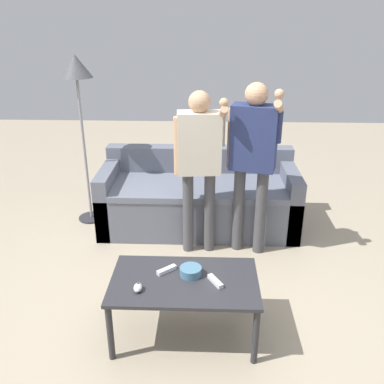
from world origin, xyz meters
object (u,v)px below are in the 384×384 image
at_px(couch, 199,199).
at_px(game_remote_wand_near, 215,281).
at_px(floor_lamp, 77,81).
at_px(player_right, 253,151).
at_px(coffee_table, 184,286).
at_px(game_remote_wand_far, 167,270).
at_px(player_center, 199,155).
at_px(snack_bowl, 191,271).
at_px(game_remote_nunchuk, 138,288).

distance_m(couch, game_remote_wand_near, 1.74).
xyz_separation_m(floor_lamp, player_right, (1.69, -0.60, -0.50)).
bearing_deg(coffee_table, game_remote_wand_far, 144.52).
xyz_separation_m(player_right, player_center, (-0.48, -0.01, -0.04)).
bearing_deg(couch, coffee_table, -92.09).
relative_size(snack_bowl, game_remote_nunchuk, 1.74).
bearing_deg(couch, floor_lamp, 176.16).
distance_m(floor_lamp, game_remote_wand_far, 2.22).
relative_size(coffee_table, floor_lamp, 0.57).
bearing_deg(game_remote_wand_far, player_center, 79.22).
xyz_separation_m(coffee_table, snack_bowl, (0.04, 0.06, 0.08)).
distance_m(couch, game_remote_wand_far, 1.62).
distance_m(game_remote_nunchuk, player_right, 1.64).
relative_size(coffee_table, player_center, 0.66).
relative_size(couch, game_remote_wand_near, 13.73).
distance_m(game_remote_nunchuk, game_remote_wand_near, 0.52).
xyz_separation_m(coffee_table, player_right, (0.55, 1.17, 0.61)).
bearing_deg(snack_bowl, game_remote_nunchuk, -150.63).
distance_m(couch, player_center, 0.86).
xyz_separation_m(snack_bowl, player_right, (0.51, 1.11, 0.52)).
bearing_deg(couch, game_remote_wand_far, -96.81).
xyz_separation_m(coffee_table, floor_lamp, (-1.14, 1.77, 1.11)).
distance_m(player_center, game_remote_wand_near, 1.29).
distance_m(floor_lamp, game_remote_wand_near, 2.48).
relative_size(coffee_table, game_remote_nunchuk, 11.50).
distance_m(coffee_table, floor_lamp, 2.38).
height_order(floor_lamp, player_right, floor_lamp).
height_order(player_right, game_remote_wand_near, player_right).
xyz_separation_m(couch, coffee_table, (-0.06, -1.69, 0.10)).
distance_m(game_remote_nunchuk, player_center, 1.43).
bearing_deg(game_remote_wand_far, floor_lamp, 121.08).
height_order(floor_lamp, player_center, floor_lamp).
distance_m(snack_bowl, floor_lamp, 2.32).
bearing_deg(player_right, game_remote_wand_near, -105.75).
height_order(coffee_table, game_remote_wand_far, game_remote_wand_far).
bearing_deg(game_remote_nunchuk, player_center, 73.90).
bearing_deg(floor_lamp, game_remote_wand_far, -58.92).
height_order(floor_lamp, game_remote_wand_near, floor_lamp).
bearing_deg(player_right, coffee_table, -115.13).
height_order(coffee_table, game_remote_wand_near, game_remote_wand_near).
xyz_separation_m(game_remote_nunchuk, floor_lamp, (-0.84, 1.90, 1.03)).
xyz_separation_m(snack_bowl, floor_lamp, (-1.18, 1.71, 1.02)).
distance_m(coffee_table, game_remote_nunchuk, 0.33).
bearing_deg(coffee_table, floor_lamp, 122.79).
distance_m(snack_bowl, game_remote_nunchuk, 0.39).
height_order(couch, floor_lamp, floor_lamp).
xyz_separation_m(player_center, game_remote_wand_near, (0.14, -1.19, -0.50)).
relative_size(couch, game_remote_wand_far, 14.76).
relative_size(snack_bowl, game_remote_wand_far, 1.11).
relative_size(game_remote_nunchuk, floor_lamp, 0.05).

